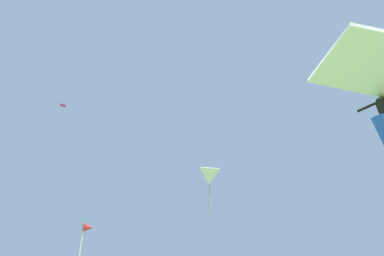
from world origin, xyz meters
name	(u,v)px	position (x,y,z in m)	size (l,w,h in m)	color
distant_kite_magenta_mid_left	(63,105)	(2.98, 28.51, 16.02)	(0.74, 0.75, 0.18)	#DB2393
distant_kite_white_low_right	(209,176)	(8.86, 12.55, 5.90)	(1.55, 1.71, 3.24)	white
marker_flag	(87,233)	(0.20, 8.27, 1.76)	(0.30, 0.24, 2.03)	silver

